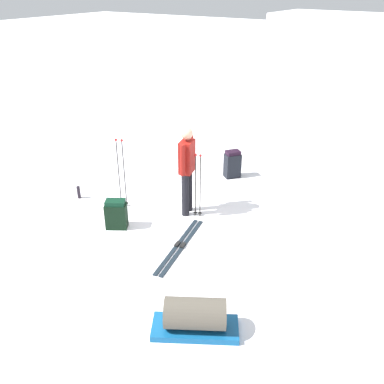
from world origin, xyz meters
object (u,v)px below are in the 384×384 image
(ski_poles_planted_near, at_px, (198,182))
(gear_sled, at_px, (195,317))
(ski_poles_planted_far, at_px, (121,170))
(thermos_bottle, at_px, (79,192))
(skier_standing, at_px, (187,167))
(backpack_large_dark, at_px, (232,164))
(backpack_bright, at_px, (116,214))
(ski_pair_near, at_px, (180,246))

(ski_poles_planted_near, bearing_deg, gear_sled, -58.45)
(ski_poles_planted_far, xyz_separation_m, thermos_bottle, (-0.98, -0.26, -0.64))
(ski_poles_planted_near, relative_size, gear_sled, 1.06)
(skier_standing, height_order, ski_poles_planted_near, skier_standing)
(backpack_large_dark, bearing_deg, ski_poles_planted_near, -81.69)
(backpack_bright, xyz_separation_m, gear_sled, (2.52, -1.34, -0.04))
(ski_poles_planted_far, height_order, gear_sled, ski_poles_planted_far)
(ski_pair_near, distance_m, ski_poles_planted_far, 1.98)
(ski_pair_near, height_order, backpack_large_dark, backpack_large_dark)
(ski_pair_near, distance_m, backpack_large_dark, 3.00)
(gear_sled, bearing_deg, thermos_bottle, 155.83)
(ski_pair_near, xyz_separation_m, gear_sled, (1.23, -1.45, 0.21))
(backpack_bright, height_order, gear_sled, backpack_bright)
(skier_standing, distance_m, ski_pair_near, 1.49)
(gear_sled, bearing_deg, ski_pair_near, 130.15)
(skier_standing, distance_m, ski_poles_planted_far, 1.30)
(ski_pair_near, xyz_separation_m, thermos_bottle, (-2.71, 0.31, 0.12))
(ski_poles_planted_far, relative_size, thermos_bottle, 5.36)
(backpack_large_dark, bearing_deg, backpack_bright, -103.31)
(skier_standing, bearing_deg, ski_pair_near, -62.52)
(skier_standing, height_order, backpack_large_dark, skier_standing)
(gear_sled, bearing_deg, backpack_bright, 152.03)
(ski_poles_planted_near, height_order, ski_poles_planted_far, ski_poles_planted_far)
(ski_pair_near, relative_size, backpack_bright, 3.17)
(ski_poles_planted_far, bearing_deg, ski_pair_near, -18.30)
(backpack_large_dark, distance_m, ski_poles_planted_near, 1.96)
(backpack_large_dark, bearing_deg, skier_standing, -88.74)
(ski_pair_near, distance_m, gear_sled, 1.91)
(ski_pair_near, distance_m, thermos_bottle, 2.73)
(thermos_bottle, bearing_deg, backpack_bright, -16.81)
(ski_poles_planted_far, bearing_deg, backpack_large_dark, 63.82)
(ski_poles_planted_far, xyz_separation_m, gear_sled, (2.96, -2.03, -0.55))
(backpack_large_dark, bearing_deg, ski_poles_planted_far, -116.18)
(backpack_bright, relative_size, gear_sled, 0.47)
(skier_standing, height_order, ski_pair_near, skier_standing)
(backpack_bright, relative_size, thermos_bottle, 2.11)
(thermos_bottle, bearing_deg, ski_poles_planted_near, 16.48)
(backpack_large_dark, relative_size, backpack_bright, 1.14)
(ski_pair_near, height_order, ski_poles_planted_near, ski_poles_planted_near)
(backpack_large_dark, xyz_separation_m, thermos_bottle, (-2.14, -2.62, -0.18))
(ski_pair_near, xyz_separation_m, backpack_bright, (-1.29, -0.12, 0.26))
(backpack_bright, bearing_deg, ski_poles_planted_far, 122.46)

